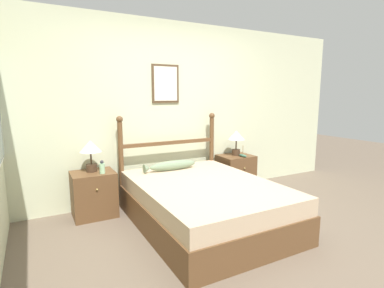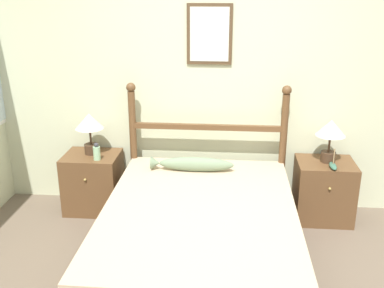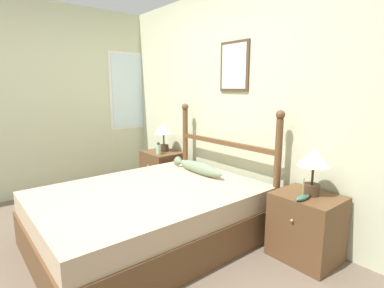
{
  "view_description": "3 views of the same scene",
  "coord_description": "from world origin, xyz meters",
  "px_view_note": "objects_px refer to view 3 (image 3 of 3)",
  "views": [
    {
      "loc": [
        -1.78,
        -2.31,
        1.52
      ],
      "look_at": [
        -0.06,
        0.89,
        0.92
      ],
      "focal_mm": 28.0,
      "sensor_mm": 36.0,
      "label": 1
    },
    {
      "loc": [
        0.14,
        -2.43,
        2.08
      ],
      "look_at": [
        -0.16,
        1.05,
        0.85
      ],
      "focal_mm": 42.0,
      "sensor_mm": 36.0,
      "label": 2
    },
    {
      "loc": [
        2.25,
        -0.79,
        1.45
      ],
      "look_at": [
        -0.03,
        1.07,
        0.89
      ],
      "focal_mm": 28.0,
      "sensor_mm": 36.0,
      "label": 3
    }
  ],
  "objects_px": {
    "fish_pillow": "(198,168)",
    "bed": "(150,215)",
    "nightstand_right": "(306,227)",
    "table_lamp_right": "(314,162)",
    "nightstand_left": "(162,171)",
    "bottle": "(158,149)",
    "model_boat": "(303,197)",
    "table_lamp_left": "(164,131)"
  },
  "relations": [
    {
      "from": "bed",
      "to": "table_lamp_left",
      "type": "relative_size",
      "value": 5.16
    },
    {
      "from": "nightstand_left",
      "to": "table_lamp_left",
      "type": "height_order",
      "value": "table_lamp_left"
    },
    {
      "from": "bed",
      "to": "nightstand_left",
      "type": "relative_size",
      "value": 3.59
    },
    {
      "from": "nightstand_left",
      "to": "nightstand_right",
      "type": "height_order",
      "value": "same"
    },
    {
      "from": "nightstand_left",
      "to": "bottle",
      "type": "xyz_separation_m",
      "value": [
        0.09,
        -0.12,
        0.36
      ]
    },
    {
      "from": "table_lamp_left",
      "to": "bottle",
      "type": "xyz_separation_m",
      "value": [
        0.1,
        -0.15,
        -0.21
      ]
    },
    {
      "from": "bed",
      "to": "bottle",
      "type": "height_order",
      "value": "bottle"
    },
    {
      "from": "nightstand_left",
      "to": "table_lamp_left",
      "type": "bearing_deg",
      "value": 97.41
    },
    {
      "from": "nightstand_right",
      "to": "bottle",
      "type": "relative_size",
      "value": 3.43
    },
    {
      "from": "fish_pillow",
      "to": "bed",
      "type": "bearing_deg",
      "value": -80.43
    },
    {
      "from": "bed",
      "to": "model_boat",
      "type": "distance_m",
      "value": 1.38
    },
    {
      "from": "nightstand_left",
      "to": "nightstand_right",
      "type": "relative_size",
      "value": 1.0
    },
    {
      "from": "table_lamp_right",
      "to": "bottle",
      "type": "xyz_separation_m",
      "value": [
        -2.11,
        -0.14,
        -0.21
      ]
    },
    {
      "from": "table_lamp_left",
      "to": "table_lamp_right",
      "type": "relative_size",
      "value": 1.0
    },
    {
      "from": "table_lamp_left",
      "to": "table_lamp_right",
      "type": "bearing_deg",
      "value": -0.49
    },
    {
      "from": "nightstand_right",
      "to": "model_boat",
      "type": "bearing_deg",
      "value": -78.9
    },
    {
      "from": "nightstand_right",
      "to": "table_lamp_right",
      "type": "xyz_separation_m",
      "value": [
        0.01,
        0.02,
        0.57
      ]
    },
    {
      "from": "nightstand_right",
      "to": "model_boat",
      "type": "relative_size",
      "value": 3.14
    },
    {
      "from": "nightstand_right",
      "to": "fish_pillow",
      "type": "relative_size",
      "value": 0.76
    },
    {
      "from": "model_boat",
      "to": "nightstand_right",
      "type": "bearing_deg",
      "value": 101.1
    },
    {
      "from": "bottle",
      "to": "bed",
      "type": "bearing_deg",
      "value": -37.02
    },
    {
      "from": "nightstand_left",
      "to": "model_boat",
      "type": "distance_m",
      "value": 2.25
    },
    {
      "from": "nightstand_left",
      "to": "nightstand_right",
      "type": "bearing_deg",
      "value": 0.0
    },
    {
      "from": "table_lamp_left",
      "to": "bottle",
      "type": "relative_size",
      "value": 2.38
    },
    {
      "from": "bed",
      "to": "nightstand_left",
      "type": "bearing_deg",
      "value": 141.42
    },
    {
      "from": "fish_pillow",
      "to": "table_lamp_left",
      "type": "bearing_deg",
      "value": 167.71
    },
    {
      "from": "table_lamp_right",
      "to": "fish_pillow",
      "type": "height_order",
      "value": "table_lamp_right"
    },
    {
      "from": "table_lamp_right",
      "to": "bed",
      "type": "bearing_deg",
      "value": -141.17
    },
    {
      "from": "bed",
      "to": "fish_pillow",
      "type": "height_order",
      "value": "fish_pillow"
    },
    {
      "from": "nightstand_left",
      "to": "bed",
      "type": "bearing_deg",
      "value": -38.58
    },
    {
      "from": "bed",
      "to": "model_boat",
      "type": "xyz_separation_m",
      "value": [
        1.12,
        0.74,
        0.34
      ]
    },
    {
      "from": "bottle",
      "to": "fish_pillow",
      "type": "height_order",
      "value": "bottle"
    },
    {
      "from": "bed",
      "to": "table_lamp_right",
      "type": "height_order",
      "value": "table_lamp_right"
    },
    {
      "from": "bed",
      "to": "bottle",
      "type": "relative_size",
      "value": 12.3
    },
    {
      "from": "table_lamp_right",
      "to": "table_lamp_left",
      "type": "bearing_deg",
      "value": 179.51
    },
    {
      "from": "nightstand_right",
      "to": "model_boat",
      "type": "xyz_separation_m",
      "value": [
        0.03,
        -0.14,
        0.31
      ]
    },
    {
      "from": "bed",
      "to": "model_boat",
      "type": "relative_size",
      "value": 11.25
    },
    {
      "from": "nightstand_right",
      "to": "fish_pillow",
      "type": "xyz_separation_m",
      "value": [
        -1.21,
        -0.18,
        0.29
      ]
    },
    {
      "from": "table_lamp_right",
      "to": "bottle",
      "type": "height_order",
      "value": "table_lamp_right"
    },
    {
      "from": "model_boat",
      "to": "bottle",
      "type": "bearing_deg",
      "value": 179.45
    },
    {
      "from": "bed",
      "to": "bottle",
      "type": "distance_m",
      "value": 1.31
    },
    {
      "from": "table_lamp_left",
      "to": "nightstand_left",
      "type": "bearing_deg",
      "value": -82.59
    }
  ]
}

